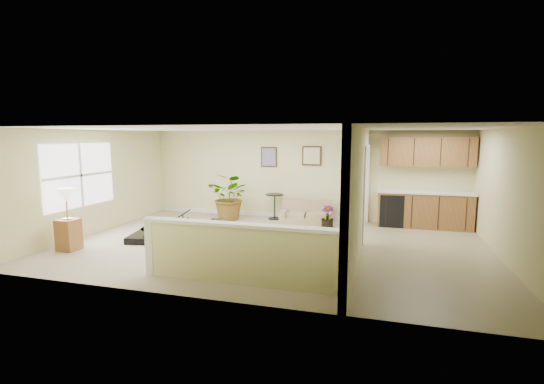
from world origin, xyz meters
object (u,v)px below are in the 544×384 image
(loveseat, at_px, (306,212))
(palm_plant, at_px, (231,197))
(accent_table, at_px, (275,203))
(piano, at_px, (165,214))
(piano_bench, at_px, (216,232))
(lamp_stand, at_px, (68,224))
(small_plant, at_px, (327,219))

(loveseat, height_order, palm_plant, palm_plant)
(loveseat, relative_size, accent_table, 1.99)
(piano, distance_m, piano_bench, 1.39)
(accent_table, height_order, lamp_stand, lamp_stand)
(piano, height_order, loveseat, piano)
(accent_table, xyz_separation_m, small_plant, (1.60, -0.68, -0.22))
(piano_bench, height_order, palm_plant, palm_plant)
(piano, xyz_separation_m, small_plant, (3.51, 1.98, -0.30))
(palm_plant, distance_m, small_plant, 2.81)
(loveseat, relative_size, small_plant, 2.48)
(accent_table, distance_m, lamp_stand, 5.28)
(accent_table, bearing_deg, lamp_stand, -128.42)
(loveseat, bearing_deg, piano, -144.88)
(loveseat, distance_m, small_plant, 0.77)
(accent_table, distance_m, small_plant, 1.76)
(piano, xyz_separation_m, accent_table, (1.91, 2.66, -0.09))
(piano_bench, distance_m, palm_plant, 2.49)
(palm_plant, xyz_separation_m, lamp_stand, (-2.11, -3.72, -0.10))
(piano_bench, height_order, lamp_stand, lamp_stand)
(loveseat, relative_size, palm_plant, 1.07)
(palm_plant, height_order, small_plant, palm_plant)
(loveseat, height_order, accent_table, loveseat)
(loveseat, distance_m, accent_table, 1.02)
(accent_table, bearing_deg, small_plant, -23.08)
(lamp_stand, bearing_deg, loveseat, 42.39)
(accent_table, relative_size, palm_plant, 0.54)
(loveseat, xyz_separation_m, palm_plant, (-2.14, -0.17, 0.35))
(piano, xyz_separation_m, palm_plant, (0.74, 2.24, 0.10))
(loveseat, xyz_separation_m, lamp_stand, (-4.25, -3.88, 0.25))
(piano, xyz_separation_m, piano_bench, (1.35, -0.14, -0.31))
(piano, relative_size, palm_plant, 1.37)
(palm_plant, bearing_deg, small_plant, -5.39)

